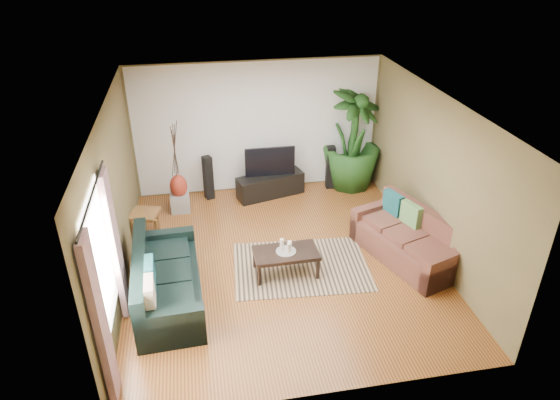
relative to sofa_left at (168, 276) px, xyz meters
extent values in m
plane|color=#955826|center=(1.82, 0.67, -0.42)|extent=(5.50, 5.50, 0.00)
plane|color=white|center=(1.82, 0.67, 2.28)|extent=(5.50, 5.50, 0.00)
plane|color=brown|center=(1.82, 3.42, 0.93)|extent=(5.00, 0.00, 5.00)
plane|color=brown|center=(1.82, -2.08, 0.93)|extent=(5.00, 0.00, 5.00)
plane|color=brown|center=(-0.68, 0.67, 0.92)|extent=(0.00, 5.50, 5.50)
plane|color=brown|center=(4.32, 0.67, 0.92)|extent=(0.00, 5.50, 5.50)
plane|color=white|center=(1.82, 3.41, 0.93)|extent=(4.90, 0.00, 4.90)
plane|color=white|center=(-0.66, -0.93, 0.97)|extent=(0.00, 1.80, 1.80)
cube|color=gray|center=(-0.61, -1.68, 0.72)|extent=(0.08, 0.35, 2.20)
cube|color=gray|center=(-0.61, -0.18, 0.72)|extent=(0.08, 0.35, 2.20)
cylinder|color=black|center=(-0.61, -0.93, 1.87)|extent=(0.03, 1.90, 0.03)
cube|color=black|center=(0.00, 0.00, 0.00)|extent=(1.00, 2.16, 0.85)
cube|color=brown|center=(3.86, 0.39, 0.00)|extent=(1.45, 2.10, 0.85)
cube|color=tan|center=(2.10, 0.45, -0.42)|extent=(2.29, 1.71, 0.01)
cube|color=black|center=(1.82, 0.33, -0.22)|extent=(1.03, 0.57, 0.42)
cylinder|color=gray|center=(1.82, 0.33, 0.00)|extent=(0.31, 0.31, 0.01)
cylinder|color=#EFE1CA|center=(1.76, 0.36, 0.11)|extent=(0.06, 0.06, 0.20)
cylinder|color=beige|center=(1.86, 0.29, 0.08)|extent=(0.06, 0.06, 0.16)
cylinder|color=#F5E5CF|center=(1.89, 0.39, 0.07)|extent=(0.06, 0.06, 0.13)
cube|color=black|center=(2.01, 3.00, -0.19)|extent=(1.44, 0.77, 0.46)
cube|color=black|center=(2.01, 3.02, 0.33)|extent=(1.01, 0.06, 0.60)
cube|color=black|center=(0.76, 3.12, 0.03)|extent=(0.22, 0.23, 0.91)
cube|color=black|center=(3.31, 3.16, 0.04)|extent=(0.18, 0.20, 0.93)
imported|color=#1B4416|center=(3.77, 3.17, 0.65)|extent=(1.70, 1.70, 2.16)
cylinder|color=black|center=(3.77, 3.17, -0.27)|extent=(0.40, 0.40, 0.31)
cube|color=#999996|center=(0.17, 2.71, -0.24)|extent=(0.36, 0.36, 0.36)
ellipsoid|color=maroon|center=(0.17, 2.71, 0.10)|extent=(0.33, 0.33, 0.46)
cube|color=brown|center=(-0.43, 1.85, -0.18)|extent=(0.58, 0.58, 0.50)
camera|label=1|loc=(0.57, -6.04, 4.45)|focal=32.00mm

